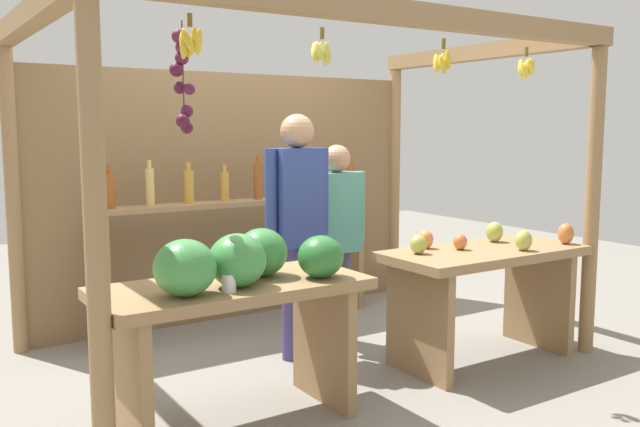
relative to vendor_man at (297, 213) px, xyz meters
The scene contains 7 objects.
ground_plane 1.00m from the vendor_man, 42.63° to the left, with size 12.00×12.00×0.00m, color gray.
market_stall 0.67m from the vendor_man, 80.75° to the left, with size 3.46×2.25×2.22m.
fruit_counter_left 1.14m from the vendor_man, 137.15° to the right, with size 1.40×0.64×1.04m.
fruit_counter_right 1.31m from the vendor_man, 34.72° to the right, with size 1.40×0.64×0.91m.
bottle_shelf_unit 0.91m from the vendor_man, 87.97° to the left, with size 2.22×0.22×1.34m.
vendor_man is the anchor object (origin of this frame).
vendor_woman 0.45m from the vendor_man, 18.30° to the left, with size 0.48×0.20×1.44m.
Camera 1 is at (-2.40, -3.93, 1.55)m, focal length 38.08 mm.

